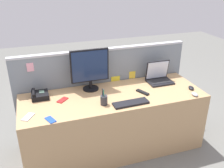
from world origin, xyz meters
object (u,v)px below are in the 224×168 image
object	(u,v)px
cell_phone_blue_case	(50,120)
pen_cup	(104,100)
computer_mouse_left_hand	(191,88)
cell_phone_red_case	(63,100)
laptop	(159,76)
desk_phone	(39,95)
cell_phone_white_slab	(28,117)
desktop_monitor	(90,68)
tv_remote	(143,92)
computer_mouse_right_hand	(195,94)
keyboard_main	(131,103)

from	to	relation	value
cell_phone_blue_case	pen_cup	bearing A→B (deg)	-10.47
computer_mouse_left_hand	cell_phone_red_case	size ratio (longest dim) A/B	0.75
laptop	cell_phone_blue_case	world-z (taller)	laptop
desk_phone	cell_phone_red_case	world-z (taller)	desk_phone
computer_mouse_left_hand	cell_phone_blue_case	xyz separation A→B (m)	(-1.68, -0.16, -0.01)
cell_phone_blue_case	cell_phone_white_slab	world-z (taller)	same
pen_cup	desk_phone	bearing A→B (deg)	149.67
desktop_monitor	tv_remote	size ratio (longest dim) A/B	2.90
computer_mouse_right_hand	desktop_monitor	bearing A→B (deg)	156.68
keyboard_main	pen_cup	bearing A→B (deg)	161.69
laptop	cell_phone_white_slab	xyz separation A→B (m)	(-1.61, -0.36, -0.07)
laptop	keyboard_main	bearing A→B (deg)	-142.25
laptop	keyboard_main	xyz separation A→B (m)	(-0.56, -0.43, -0.06)
computer_mouse_right_hand	tv_remote	xyz separation A→B (m)	(-0.54, 0.25, -0.01)
keyboard_main	cell_phone_red_case	xyz separation A→B (m)	(-0.68, 0.31, -0.01)
cell_phone_blue_case	desk_phone	bearing A→B (deg)	74.36
cell_phone_blue_case	desktop_monitor	bearing A→B (deg)	22.44
tv_remote	computer_mouse_right_hand	bearing A→B (deg)	-49.26
desktop_monitor	tv_remote	xyz separation A→B (m)	(0.55, -0.30, -0.26)
laptop	cell_phone_blue_case	size ratio (longest dim) A/B	2.44
keyboard_main	computer_mouse_left_hand	world-z (taller)	computer_mouse_left_hand
pen_cup	cell_phone_blue_case	world-z (taller)	pen_cup
computer_mouse_left_hand	cell_phone_red_case	bearing A→B (deg)	-168.49
cell_phone_white_slab	desk_phone	bearing A→B (deg)	104.02
keyboard_main	desktop_monitor	bearing A→B (deg)	121.03
desktop_monitor	tv_remote	world-z (taller)	desktop_monitor
laptop	cell_phone_red_case	distance (m)	1.25
cell_phone_white_slab	computer_mouse_left_hand	bearing A→B (deg)	34.38
desk_phone	cell_phone_red_case	bearing A→B (deg)	-31.71
keyboard_main	cell_phone_red_case	world-z (taller)	keyboard_main
pen_cup	tv_remote	bearing A→B (deg)	12.84
keyboard_main	tv_remote	size ratio (longest dim) A/B	2.30
desk_phone	cell_phone_red_case	xyz separation A→B (m)	(0.23, -0.15, -0.03)
computer_mouse_left_hand	cell_phone_white_slab	xyz separation A→B (m)	(-1.88, -0.03, -0.01)
desk_phone	tv_remote	bearing A→B (deg)	-12.81
keyboard_main	tv_remote	bearing A→B (deg)	39.15
computer_mouse_left_hand	cell_phone_white_slab	size ratio (longest dim) A/B	0.71
keyboard_main	cell_phone_blue_case	xyz separation A→B (m)	(-0.85, -0.05, -0.01)
laptop	pen_cup	distance (m)	0.91
computer_mouse_right_hand	cell_phone_white_slab	world-z (taller)	computer_mouse_right_hand
keyboard_main	computer_mouse_right_hand	world-z (taller)	computer_mouse_right_hand
desktop_monitor	cell_phone_white_slab	distance (m)	0.89
computer_mouse_left_hand	pen_cup	distance (m)	1.10
desktop_monitor	cell_phone_red_case	bearing A→B (deg)	-153.25
keyboard_main	computer_mouse_left_hand	distance (m)	0.83
desktop_monitor	cell_phone_red_case	size ratio (longest dim) A/B	3.69
desktop_monitor	keyboard_main	bearing A→B (deg)	-57.32
computer_mouse_left_hand	desk_phone	bearing A→B (deg)	-172.11
cell_phone_white_slab	cell_phone_red_case	size ratio (longest dim) A/B	1.06
laptop	computer_mouse_right_hand	world-z (taller)	laptop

